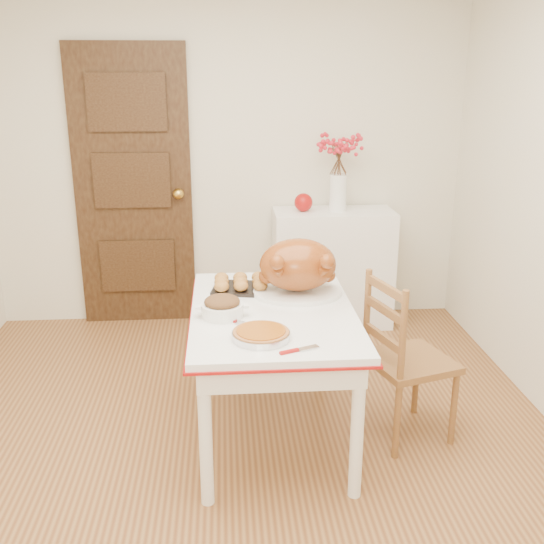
{
  "coord_description": "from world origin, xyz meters",
  "views": [
    {
      "loc": [
        -0.03,
        -2.71,
        1.89
      ],
      "look_at": [
        0.2,
        0.3,
        0.91
      ],
      "focal_mm": 41.73,
      "sensor_mm": 36.0,
      "label": 1
    }
  ],
  "objects": [
    {
      "name": "rolls_tray",
      "position": [
        0.04,
        0.54,
        0.77
      ],
      "size": [
        0.33,
        0.28,
        0.08
      ],
      "primitive_type": null,
      "rotation": [
        0.0,
        0.0,
        -0.17
      ],
      "color": "#B07F3A",
      "rests_on": "kitchen_table"
    },
    {
      "name": "pie_server",
      "position": [
        0.27,
        -0.25,
        0.73
      ],
      "size": [
        0.19,
        0.12,
        0.01
      ],
      "primitive_type": null,
      "rotation": [
        0.0,
        0.0,
        0.38
      ],
      "color": "silver",
      "rests_on": "kitchen_table"
    },
    {
      "name": "door_back",
      "position": [
        -0.7,
        1.97,
        1.03
      ],
      "size": [
        0.85,
        0.06,
        2.06
      ],
      "primitive_type": "cube",
      "color": "black",
      "rests_on": "ground"
    },
    {
      "name": "wall_back",
      "position": [
        0.0,
        2.0,
        1.25
      ],
      "size": [
        3.5,
        0.0,
        2.5
      ],
      "primitive_type": "cube",
      "color": "silver",
      "rests_on": "ground"
    },
    {
      "name": "stuffing_dish",
      "position": [
        -0.06,
        0.17,
        0.78
      ],
      "size": [
        0.3,
        0.26,
        0.1
      ],
      "primitive_type": null,
      "rotation": [
        0.0,
        0.0,
        0.23
      ],
      "color": "brown",
      "rests_on": "kitchen_table"
    },
    {
      "name": "sideboard",
      "position": [
        0.77,
        1.78,
        0.44
      ],
      "size": [
        0.88,
        0.39,
        0.88
      ],
      "primitive_type": "cube",
      "color": "white",
      "rests_on": "floor"
    },
    {
      "name": "kitchen_table",
      "position": [
        0.2,
        0.25,
        0.36
      ],
      "size": [
        0.83,
        1.22,
        0.73
      ],
      "primitive_type": null,
      "color": "white",
      "rests_on": "floor"
    },
    {
      "name": "turkey_platter",
      "position": [
        0.35,
        0.45,
        0.88
      ],
      "size": [
        0.56,
        0.49,
        0.3
      ],
      "primitive_type": null,
      "rotation": [
        0.0,
        0.0,
        0.27
      ],
      "color": "#9B461B",
      "rests_on": "kitchen_table"
    },
    {
      "name": "pumpkin_pie",
      "position": [
        0.12,
        -0.11,
        0.76
      ],
      "size": [
        0.32,
        0.32,
        0.05
      ],
      "primitive_type": "cylinder",
      "rotation": [
        0.0,
        0.0,
        0.23
      ],
      "color": "#93480F",
      "rests_on": "kitchen_table"
    },
    {
      "name": "chair_oak",
      "position": [
        0.91,
        0.21,
        0.45
      ],
      "size": [
        0.5,
        0.5,
        0.9
      ],
      "primitive_type": null,
      "rotation": [
        0.0,
        0.0,
        1.87
      ],
      "color": "brown",
      "rests_on": "floor"
    },
    {
      "name": "berry_vase",
      "position": [
        0.79,
        1.78,
        1.16
      ],
      "size": [
        0.29,
        0.29,
        0.55
      ],
      "primitive_type": null,
      "color": "white",
      "rests_on": "sideboard"
    },
    {
      "name": "floor",
      "position": [
        0.0,
        0.0,
        0.0
      ],
      "size": [
        3.5,
        4.0,
        0.0
      ],
      "primitive_type": "cube",
      "color": "brown",
      "rests_on": "ground"
    },
    {
      "name": "apple",
      "position": [
        0.54,
        1.78,
        0.95
      ],
      "size": [
        0.13,
        0.13,
        0.13
      ],
      "primitive_type": "sphere",
      "color": "#9A0E0C",
      "rests_on": "sideboard"
    },
    {
      "name": "shaker_pair",
      "position": [
        0.52,
        0.75,
        0.77
      ],
      "size": [
        0.09,
        0.04,
        0.09
      ],
      "primitive_type": null,
      "rotation": [
        0.0,
        0.0,
        0.04
      ],
      "color": "white",
      "rests_on": "kitchen_table"
    },
    {
      "name": "carving_knife",
      "position": [
        0.04,
        0.06,
        0.73
      ],
      "size": [
        0.26,
        0.2,
        0.01
      ],
      "primitive_type": null,
      "rotation": [
        0.0,
        0.0,
        -0.58
      ],
      "color": "silver",
      "rests_on": "kitchen_table"
    },
    {
      "name": "drinking_glass",
      "position": [
        0.24,
        0.7,
        0.78
      ],
      "size": [
        0.07,
        0.07,
        0.1
      ],
      "primitive_type": "cylinder",
      "rotation": [
        0.0,
        0.0,
        0.28
      ],
      "color": "white",
      "rests_on": "kitchen_table"
    }
  ]
}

